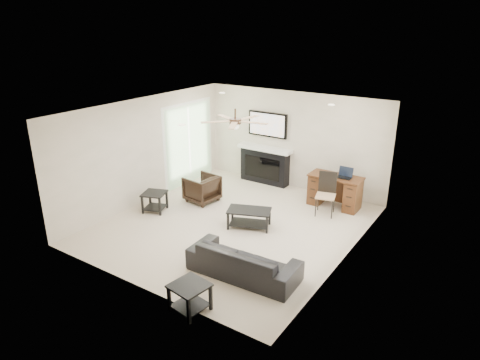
% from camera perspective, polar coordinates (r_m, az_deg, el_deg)
% --- Properties ---
extents(room_shell, '(5.50, 5.54, 2.52)m').
position_cam_1_polar(room_shell, '(8.62, 0.32, 4.01)').
color(room_shell, beige).
rests_on(room_shell, ground).
extents(sofa, '(1.97, 0.84, 0.57)m').
position_cam_1_polar(sofa, '(7.44, 0.47, -10.70)').
color(sofa, black).
rests_on(sofa, ground).
extents(armchair, '(0.79, 0.77, 0.65)m').
position_cam_1_polar(armchair, '(10.36, -5.10, -1.14)').
color(armchair, black).
rests_on(armchair, ground).
extents(coffee_table, '(1.02, 0.80, 0.40)m').
position_cam_1_polar(coffee_table, '(9.09, 1.22, -5.14)').
color(coffee_table, black).
rests_on(coffee_table, ground).
extents(end_table_near, '(0.59, 0.59, 0.45)m').
position_cam_1_polar(end_table_near, '(6.71, -6.70, -15.31)').
color(end_table_near, black).
rests_on(end_table_near, ground).
extents(end_table_left, '(0.65, 0.65, 0.45)m').
position_cam_1_polar(end_table_left, '(10.02, -11.29, -2.86)').
color(end_table_left, black).
rests_on(end_table_left, ground).
extents(fireplace_unit, '(1.52, 0.34, 1.91)m').
position_cam_1_polar(fireplace_unit, '(11.34, 3.32, 4.21)').
color(fireplace_unit, black).
rests_on(fireplace_unit, ground).
extents(desk, '(1.22, 0.56, 0.76)m').
position_cam_1_polar(desk, '(10.25, 12.51, -1.47)').
color(desk, '#401F10').
rests_on(desk, ground).
extents(desk_chair, '(0.52, 0.53, 0.97)m').
position_cam_1_polar(desk_chair, '(9.73, 11.36, -1.92)').
color(desk_chair, black).
rests_on(desk_chair, ground).
extents(laptop, '(0.33, 0.24, 0.23)m').
position_cam_1_polar(laptop, '(10.00, 13.74, 0.89)').
color(laptop, black).
rests_on(laptop, desk).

